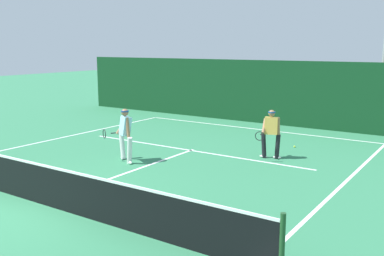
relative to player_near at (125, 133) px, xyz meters
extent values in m
plane|color=#327C53|center=(0.89, -3.91, -0.92)|extent=(80.00, 80.00, 0.00)
cube|color=white|center=(0.89, 7.19, -0.92)|extent=(10.87, 0.10, 0.01)
cube|color=white|center=(0.89, 2.33, -0.92)|extent=(8.86, 0.10, 0.01)
cube|color=white|center=(0.89, -0.71, -0.92)|extent=(0.10, 6.40, 0.01)
cylinder|color=#1E4723|center=(6.80, -3.91, -0.39)|extent=(0.09, 0.09, 1.07)
cube|color=black|center=(0.89, -3.91, -0.46)|extent=(11.73, 0.02, 0.91)
cube|color=white|center=(0.89, -3.91, 0.02)|extent=(11.73, 0.03, 0.05)
cylinder|color=silver|center=(0.32, -0.16, -0.50)|extent=(0.30, 0.26, 0.85)
cylinder|color=silver|center=(-0.30, 0.18, -0.50)|extent=(0.35, 0.28, 0.85)
ellipsoid|color=white|center=(0.32, -0.16, -0.88)|extent=(0.28, 0.22, 0.09)
ellipsoid|color=white|center=(-0.30, 0.18, -0.88)|extent=(0.28, 0.22, 0.09)
cube|color=#9EDBEA|center=(0.01, 0.01, 0.21)|extent=(0.54, 0.50, 0.62)
cylinder|color=#9E704C|center=(0.22, -0.11, 0.18)|extent=(0.25, 0.20, 0.65)
cylinder|color=#9E704C|center=(-0.20, 0.12, 0.18)|extent=(0.32, 0.47, 0.56)
sphere|color=#9E704C|center=(0.01, 0.01, 0.63)|extent=(0.22, 0.22, 0.22)
cylinder|color=#19478C|center=(0.01, 0.01, 0.67)|extent=(0.33, 0.33, 0.04)
cylinder|color=black|center=(-0.37, -0.07, -0.04)|extent=(0.15, 0.24, 0.03)
torus|color=black|center=(-0.53, -0.37, -0.04)|extent=(0.27, 0.16, 0.29)
cylinder|color=black|center=(3.83, 2.95, -0.53)|extent=(0.21, 0.19, 0.80)
cylinder|color=black|center=(3.42, 2.82, -0.53)|extent=(0.23, 0.19, 0.80)
ellipsoid|color=white|center=(3.83, 2.95, -0.88)|extent=(0.28, 0.18, 0.09)
ellipsoid|color=white|center=(3.42, 2.82, -0.88)|extent=(0.28, 0.18, 0.09)
cube|color=#E5B24C|center=(3.62, 2.88, 0.15)|extent=(0.46, 0.36, 0.57)
cylinder|color=#9E704C|center=(3.84, 2.95, 0.12)|extent=(0.15, 0.13, 0.61)
cylinder|color=#9E704C|center=(3.41, 2.82, 0.12)|extent=(0.24, 0.54, 0.45)
sphere|color=#9E704C|center=(3.62, 2.88, 0.55)|extent=(0.21, 0.21, 0.21)
cylinder|color=#19478C|center=(3.62, 2.88, 0.58)|extent=(0.29, 0.29, 0.04)
cylinder|color=black|center=(3.43, 2.56, -0.09)|extent=(0.11, 0.26, 0.03)
torus|color=black|center=(3.53, 2.24, -0.09)|extent=(0.29, 0.11, 0.29)
sphere|color=#D1E033|center=(3.73, 4.76, -0.89)|extent=(0.07, 0.07, 0.07)
cube|color=#103D1E|center=(0.89, 8.73, 0.54)|extent=(21.92, 0.12, 2.93)
camera|label=1|loc=(9.15, -9.93, 2.66)|focal=40.97mm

